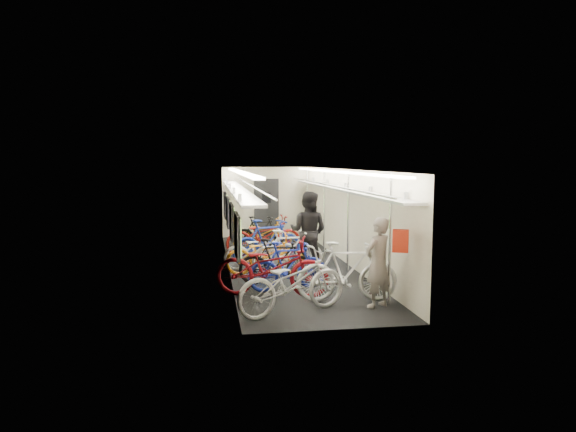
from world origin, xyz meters
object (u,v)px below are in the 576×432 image
object	(u,v)px
bicycle_1	(288,266)
passenger_near	(378,262)
bicycle_0	(292,282)
passenger_mid	(308,232)
backpack	(400,241)

from	to	relation	value
bicycle_1	passenger_near	distance (m)	2.02
bicycle_0	passenger_mid	distance (m)	3.48
passenger_mid	backpack	distance (m)	3.82
bicycle_0	passenger_mid	world-z (taller)	passenger_mid
bicycle_1	backpack	xyz separation A→B (m)	(1.59, -1.98, 0.78)
bicycle_0	passenger_near	xyz separation A→B (m)	(1.57, 0.17, 0.26)
bicycle_1	passenger_near	xyz separation A→B (m)	(1.39, -1.43, 0.31)
backpack	bicycle_1	bearing A→B (deg)	152.80
passenger_near	backpack	world-z (taller)	passenger_near
bicycle_0	bicycle_1	world-z (taller)	bicycle_0
bicycle_0	passenger_mid	xyz separation A→B (m)	(0.93, 3.33, 0.40)
bicycle_1	passenger_near	size ratio (longest dim) A/B	1.04
bicycle_0	passenger_near	bearing A→B (deg)	-106.59
bicycle_1	backpack	distance (m)	2.65
bicycle_1	passenger_near	world-z (taller)	passenger_near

